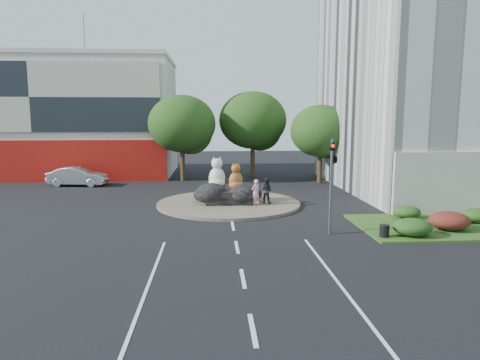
{
  "coord_description": "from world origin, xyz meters",
  "views": [
    {
      "loc": [
        -1.12,
        -19.51,
        6.05
      ],
      "look_at": [
        0.69,
        8.38,
        2.0
      ],
      "focal_mm": 32.0,
      "sensor_mm": 36.0,
      "label": 1
    }
  ],
  "objects_px": {
    "kitten_calico": "(209,199)",
    "parked_car": "(78,176)",
    "cat_tabby": "(236,176)",
    "kitten_white": "(255,198)",
    "pedestrian_pink": "(256,192)",
    "cat_white": "(217,173)",
    "pedestrian_dark": "(266,190)",
    "litter_bin": "(384,231)"
  },
  "relations": [
    {
      "from": "kitten_calico",
      "to": "parked_car",
      "type": "bearing_deg",
      "value": 154.77
    },
    {
      "from": "parked_car",
      "to": "kitten_calico",
      "type": "bearing_deg",
      "value": -124.92
    },
    {
      "from": "cat_tabby",
      "to": "parked_car",
      "type": "xyz_separation_m",
      "value": [
        -13.73,
        9.59,
        -1.19
      ]
    },
    {
      "from": "cat_tabby",
      "to": "kitten_white",
      "type": "height_order",
      "value": "cat_tabby"
    },
    {
      "from": "cat_tabby",
      "to": "kitten_white",
      "type": "bearing_deg",
      "value": -52.03
    },
    {
      "from": "kitten_calico",
      "to": "pedestrian_pink",
      "type": "xyz_separation_m",
      "value": [
        3.15,
        -0.36,
        0.46
      ]
    },
    {
      "from": "parked_car",
      "to": "cat_white",
      "type": "bearing_deg",
      "value": -119.9
    },
    {
      "from": "cat_white",
      "to": "pedestrian_dark",
      "type": "xyz_separation_m",
      "value": [
        3.38,
        -0.97,
        -1.14
      ]
    },
    {
      "from": "pedestrian_dark",
      "to": "cat_tabby",
      "type": "bearing_deg",
      "value": 15.33
    },
    {
      "from": "kitten_white",
      "to": "cat_tabby",
      "type": "bearing_deg",
      "value": 125.97
    },
    {
      "from": "litter_bin",
      "to": "cat_tabby",
      "type": "bearing_deg",
      "value": 127.85
    },
    {
      "from": "cat_tabby",
      "to": "pedestrian_dark",
      "type": "bearing_deg",
      "value": -30.83
    },
    {
      "from": "cat_tabby",
      "to": "litter_bin",
      "type": "relative_size",
      "value": 3.03
    },
    {
      "from": "kitten_calico",
      "to": "pedestrian_pink",
      "type": "height_order",
      "value": "pedestrian_pink"
    },
    {
      "from": "kitten_white",
      "to": "pedestrian_dark",
      "type": "distance_m",
      "value": 0.99
    },
    {
      "from": "kitten_white",
      "to": "pedestrian_pink",
      "type": "height_order",
      "value": "pedestrian_pink"
    },
    {
      "from": "cat_white",
      "to": "kitten_calico",
      "type": "relative_size",
      "value": 2.68
    },
    {
      "from": "cat_white",
      "to": "litter_bin",
      "type": "relative_size",
      "value": 3.62
    },
    {
      "from": "pedestrian_dark",
      "to": "parked_car",
      "type": "distance_m",
      "value": 18.72
    },
    {
      "from": "kitten_calico",
      "to": "pedestrian_pink",
      "type": "bearing_deg",
      "value": 9.39
    },
    {
      "from": "cat_white",
      "to": "cat_tabby",
      "type": "distance_m",
      "value": 1.42
    },
    {
      "from": "parked_car",
      "to": "pedestrian_dark",
      "type": "bearing_deg",
      "value": -116.21
    },
    {
      "from": "pedestrian_dark",
      "to": "parked_car",
      "type": "relative_size",
      "value": 0.34
    },
    {
      "from": "pedestrian_dark",
      "to": "kitten_white",
      "type": "bearing_deg",
      "value": 54.66
    },
    {
      "from": "cat_white",
      "to": "pedestrian_pink",
      "type": "xyz_separation_m",
      "value": [
        2.58,
        -1.65,
        -1.15
      ]
    },
    {
      "from": "cat_white",
      "to": "parked_car",
      "type": "relative_size",
      "value": 0.44
    },
    {
      "from": "cat_white",
      "to": "pedestrian_pink",
      "type": "bearing_deg",
      "value": -22.19
    },
    {
      "from": "kitten_calico",
      "to": "parked_car",
      "type": "height_order",
      "value": "parked_car"
    },
    {
      "from": "cat_white",
      "to": "litter_bin",
      "type": "distance_m",
      "value": 12.78
    },
    {
      "from": "litter_bin",
      "to": "cat_white",
      "type": "bearing_deg",
      "value": 131.04
    },
    {
      "from": "pedestrian_pink",
      "to": "kitten_white",
      "type": "bearing_deg",
      "value": -129.46
    },
    {
      "from": "kitten_calico",
      "to": "pedestrian_dark",
      "type": "xyz_separation_m",
      "value": [
        3.95,
        0.32,
        0.47
      ]
    },
    {
      "from": "cat_white",
      "to": "kitten_calico",
      "type": "bearing_deg",
      "value": -103.18
    },
    {
      "from": "kitten_calico",
      "to": "litter_bin",
      "type": "xyz_separation_m",
      "value": [
        8.87,
        -8.25,
        -0.19
      ]
    },
    {
      "from": "pedestrian_pink",
      "to": "parked_car",
      "type": "bearing_deg",
      "value": -71.5
    },
    {
      "from": "kitten_white",
      "to": "parked_car",
      "type": "bearing_deg",
      "value": 124.39
    },
    {
      "from": "cat_white",
      "to": "kitten_white",
      "type": "height_order",
      "value": "cat_white"
    },
    {
      "from": "pedestrian_pink",
      "to": "parked_car",
      "type": "height_order",
      "value": "pedestrian_pink"
    },
    {
      "from": "pedestrian_pink",
      "to": "parked_car",
      "type": "xyz_separation_m",
      "value": [
        -15.01,
        10.7,
        -0.23
      ]
    },
    {
      "from": "pedestrian_dark",
      "to": "litter_bin",
      "type": "distance_m",
      "value": 9.9
    },
    {
      "from": "kitten_calico",
      "to": "litter_bin",
      "type": "relative_size",
      "value": 1.35
    },
    {
      "from": "cat_white",
      "to": "litter_bin",
      "type": "height_order",
      "value": "cat_white"
    }
  ]
}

